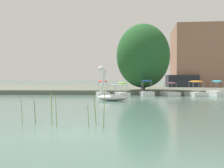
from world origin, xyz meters
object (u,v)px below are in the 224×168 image
object	(u,v)px
swan_boat	(112,95)
tree_willow_near_path	(143,56)
pedal_boat_lime	(123,92)
pedal_boat_orange	(196,92)
pedal_boat_cyan	(217,92)
pedal_boat_pink	(170,92)
pedal_boat_blue	(147,91)
parked_van	(182,81)
pedal_boat_red	(103,91)

from	to	relation	value
swan_boat	tree_willow_near_path	bearing A→B (deg)	72.35
swan_boat	pedal_boat_lime	bearing A→B (deg)	83.54
pedal_boat_orange	tree_willow_near_path	world-z (taller)	tree_willow_near_path
swan_boat	pedal_boat_lime	xyz separation A→B (m)	(0.75, 6.67, -0.09)
pedal_boat_lime	pedal_boat_cyan	size ratio (longest dim) A/B	0.87
pedal_boat_pink	pedal_boat_blue	bearing A→B (deg)	179.44
pedal_boat_orange	parked_van	bearing A→B (deg)	84.56
pedal_boat_lime	pedal_boat_cyan	xyz separation A→B (m)	(9.74, 0.30, 0.02)
pedal_boat_lime	tree_willow_near_path	distance (m)	5.38
swan_boat	pedal_boat_pink	world-z (taller)	swan_boat
pedal_boat_blue	parked_van	distance (m)	15.40
pedal_boat_lime	pedal_boat_orange	world-z (taller)	pedal_boat_orange
pedal_boat_red	pedal_boat_orange	xyz separation A→B (m)	(9.56, -0.07, -0.01)
tree_willow_near_path	parked_van	xyz separation A→B (m)	(6.58, 11.36, -2.88)
pedal_boat_red	pedal_boat_orange	bearing A→B (deg)	-0.42
tree_willow_near_path	parked_van	world-z (taller)	tree_willow_near_path
pedal_boat_pink	swan_boat	bearing A→B (deg)	-129.55
pedal_boat_orange	tree_willow_near_path	size ratio (longest dim) A/B	0.35
pedal_boat_pink	pedal_boat_orange	world-z (taller)	pedal_boat_orange
pedal_boat_blue	pedal_boat_red	bearing A→B (deg)	-175.96
swan_boat	pedal_boat_orange	bearing A→B (deg)	38.28
pedal_boat_red	pedal_boat_lime	size ratio (longest dim) A/B	0.95
pedal_boat_red	pedal_boat_blue	xyz separation A→B (m)	(4.57, 0.32, -0.01)
pedal_boat_orange	tree_willow_near_path	distance (m)	7.18
pedal_boat_cyan	pedal_boat_lime	bearing A→B (deg)	-178.21
tree_willow_near_path	pedal_boat_lime	bearing A→B (deg)	-128.50
pedal_boat_red	pedal_boat_pink	world-z (taller)	pedal_boat_red
swan_boat	parked_van	world-z (taller)	swan_boat
pedal_boat_red	tree_willow_near_path	size ratio (longest dim) A/B	0.27
swan_boat	pedal_boat_pink	distance (m)	8.92
pedal_boat_blue	pedal_boat_orange	size ratio (longest dim) A/B	0.93
pedal_boat_orange	parked_van	xyz separation A→B (m)	(1.37, 14.38, 1.03)
swan_boat	pedal_boat_blue	xyz separation A→B (m)	(3.25, 6.90, -0.05)
pedal_boat_red	parked_van	world-z (taller)	parked_van
pedal_boat_cyan	tree_willow_near_path	distance (m)	8.81
pedal_boat_pink	pedal_boat_orange	bearing A→B (deg)	-8.16
pedal_boat_red	pedal_boat_orange	distance (m)	9.56
pedal_boat_lime	pedal_boat_pink	distance (m)	4.93
swan_boat	pedal_boat_cyan	bearing A→B (deg)	33.59
pedal_boat_blue	tree_willow_near_path	size ratio (longest dim) A/B	0.33
pedal_boat_cyan	pedal_boat_blue	bearing A→B (deg)	-179.43
parked_van	pedal_boat_pink	bearing A→B (deg)	-105.69
pedal_boat_blue	tree_willow_near_path	world-z (taller)	tree_willow_near_path
pedal_boat_lime	pedal_boat_blue	world-z (taller)	pedal_boat_blue
pedal_boat_blue	pedal_boat_lime	bearing A→B (deg)	-174.67
pedal_boat_pink	tree_willow_near_path	bearing A→B (deg)	134.91
tree_willow_near_path	pedal_boat_cyan	bearing A→B (deg)	-18.92
pedal_boat_pink	pedal_boat_cyan	size ratio (longest dim) A/B	1.01
pedal_boat_lime	pedal_boat_orange	distance (m)	7.49
pedal_boat_lime	pedal_boat_blue	bearing A→B (deg)	5.33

